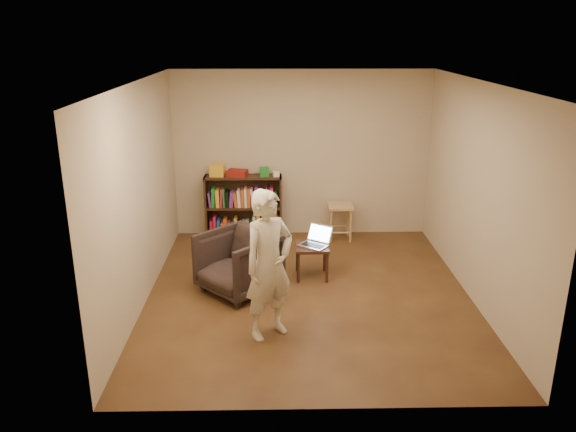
{
  "coord_description": "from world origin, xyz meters",
  "views": [
    {
      "loc": [
        -0.38,
        -6.37,
        3.16
      ],
      "look_at": [
        -0.25,
        0.35,
        0.92
      ],
      "focal_mm": 35.0,
      "sensor_mm": 36.0,
      "label": 1
    }
  ],
  "objects_px": {
    "stool": "(340,211)",
    "side_table": "(312,251)",
    "bookshelf": "(244,210)",
    "laptop": "(316,241)",
    "person": "(269,265)",
    "armchair": "(238,262)"
  },
  "relations": [
    {
      "from": "side_table",
      "to": "person",
      "type": "xyz_separation_m",
      "value": [
        -0.55,
        -1.49,
        0.45
      ]
    },
    {
      "from": "bookshelf",
      "to": "laptop",
      "type": "xyz_separation_m",
      "value": [
        1.04,
        -1.54,
        0.06
      ]
    },
    {
      "from": "laptop",
      "to": "person",
      "type": "relative_size",
      "value": 0.3
    },
    {
      "from": "armchair",
      "to": "person",
      "type": "relative_size",
      "value": 0.52
    },
    {
      "from": "stool",
      "to": "side_table",
      "type": "relative_size",
      "value": 1.27
    },
    {
      "from": "armchair",
      "to": "bookshelf",
      "type": "bearing_deg",
      "value": 136.08
    },
    {
      "from": "stool",
      "to": "armchair",
      "type": "xyz_separation_m",
      "value": [
        -1.48,
        -1.84,
        -0.06
      ]
    },
    {
      "from": "side_table",
      "to": "laptop",
      "type": "relative_size",
      "value": 0.9
    },
    {
      "from": "side_table",
      "to": "laptop",
      "type": "xyz_separation_m",
      "value": [
        0.05,
        0.03,
        0.13
      ]
    },
    {
      "from": "bookshelf",
      "to": "laptop",
      "type": "distance_m",
      "value": 1.85
    },
    {
      "from": "bookshelf",
      "to": "laptop",
      "type": "height_order",
      "value": "bookshelf"
    },
    {
      "from": "laptop",
      "to": "person",
      "type": "bearing_deg",
      "value": -76.26
    },
    {
      "from": "stool",
      "to": "side_table",
      "type": "bearing_deg",
      "value": -110.28
    },
    {
      "from": "side_table",
      "to": "laptop",
      "type": "height_order",
      "value": "laptop"
    },
    {
      "from": "laptop",
      "to": "person",
      "type": "distance_m",
      "value": 1.66
    },
    {
      "from": "bookshelf",
      "to": "armchair",
      "type": "relative_size",
      "value": 1.4
    },
    {
      "from": "bookshelf",
      "to": "side_table",
      "type": "relative_size",
      "value": 2.71
    },
    {
      "from": "laptop",
      "to": "stool",
      "type": "bearing_deg",
      "value": 106.41
    },
    {
      "from": "side_table",
      "to": "laptop",
      "type": "distance_m",
      "value": 0.14
    },
    {
      "from": "side_table",
      "to": "person",
      "type": "bearing_deg",
      "value": -110.25
    },
    {
      "from": "armchair",
      "to": "laptop",
      "type": "distance_m",
      "value": 1.1
    },
    {
      "from": "laptop",
      "to": "bookshelf",
      "type": "bearing_deg",
      "value": 159.33
    }
  ]
}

